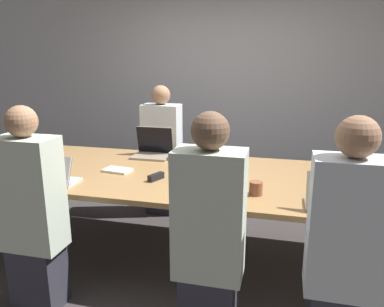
# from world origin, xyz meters

# --- Properties ---
(ground_plane) EXTENTS (24.00, 24.00, 0.00)m
(ground_plane) POSITION_xyz_m (0.00, 0.00, 0.00)
(ground_plane) COLOR #383333
(curtain_wall) EXTENTS (12.00, 0.06, 2.80)m
(curtain_wall) POSITION_xyz_m (0.00, 2.05, 1.40)
(curtain_wall) COLOR #ADADB2
(curtain_wall) RESTS_ON ground_plane
(conference_table) EXTENTS (3.81, 1.33, 0.76)m
(conference_table) POSITION_xyz_m (0.00, 0.00, 0.71)
(conference_table) COLOR #9E7547
(conference_table) RESTS_ON ground_plane
(laptop_near_right) EXTENTS (0.34, 0.25, 0.25)m
(laptop_near_right) POSITION_xyz_m (1.10, -0.50, 0.83)
(laptop_near_right) COLOR gray
(laptop_near_right) RESTS_ON conference_table
(person_near_right) EXTENTS (0.40, 0.24, 1.42)m
(person_near_right) POSITION_xyz_m (1.13, -0.91, 0.69)
(person_near_right) COLOR #2D2D38
(person_near_right) RESTS_ON ground_plane
(laptop_near_midright) EXTENTS (0.32, 0.22, 0.22)m
(laptop_near_midright) POSITION_xyz_m (0.37, -0.43, 0.82)
(laptop_near_midright) COLOR #333338
(laptop_near_midright) RESTS_ON conference_table
(person_near_midright) EXTENTS (0.40, 0.24, 1.42)m
(person_near_midright) POSITION_xyz_m (0.39, -0.93, 0.69)
(person_near_midright) COLOR #2D2D38
(person_near_midright) RESTS_ON ground_plane
(cup_near_midright) EXTENTS (0.09, 0.09, 0.10)m
(cup_near_midright) POSITION_xyz_m (0.61, -0.35, 0.81)
(cup_near_midright) COLOR brown
(cup_near_midright) RESTS_ON conference_table
(laptop_near_left) EXTENTS (0.31, 0.23, 0.22)m
(laptop_near_left) POSITION_xyz_m (-0.89, -0.49, 0.82)
(laptop_near_left) COLOR #B7B7BC
(laptop_near_left) RESTS_ON conference_table
(person_near_left) EXTENTS (0.40, 0.24, 1.41)m
(person_near_left) POSITION_xyz_m (-0.81, -0.89, 0.68)
(person_near_left) COLOR #2D2D38
(person_near_left) RESTS_ON ground_plane
(laptop_far_midleft) EXTENTS (0.36, 0.28, 0.28)m
(laptop_far_midleft) POSITION_xyz_m (-0.45, 0.48, 0.84)
(laptop_far_midleft) COLOR gray
(laptop_far_midleft) RESTS_ON conference_table
(person_far_midleft) EXTENTS (0.40, 0.24, 1.41)m
(person_far_midleft) POSITION_xyz_m (-0.50, 0.90, 0.68)
(person_far_midleft) COLOR #2D2D38
(person_far_midleft) RESTS_ON ground_plane
(cup_far_midleft) EXTENTS (0.07, 0.07, 0.10)m
(cup_far_midleft) POSITION_xyz_m (-0.19, 0.39, 0.81)
(cup_far_midleft) COLOR white
(cup_far_midleft) RESTS_ON conference_table
(stapler) EXTENTS (0.10, 0.16, 0.05)m
(stapler) POSITION_xyz_m (-0.18, -0.21, 0.78)
(stapler) COLOR black
(stapler) RESTS_ON conference_table
(notebook) EXTENTS (0.25, 0.18, 0.02)m
(notebook) POSITION_xyz_m (-0.57, -0.08, 0.77)
(notebook) COLOR silver
(notebook) RESTS_ON conference_table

